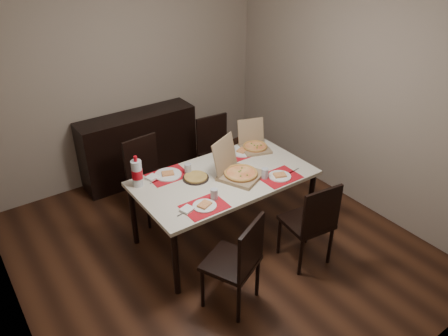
# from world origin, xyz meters

# --- Properties ---
(ground) EXTENTS (3.80, 4.00, 0.02)m
(ground) POSITION_xyz_m (0.00, 0.00, -0.01)
(ground) COLOR #402213
(ground) RESTS_ON ground
(room_walls) EXTENTS (3.84, 4.02, 2.62)m
(room_walls) POSITION_xyz_m (0.00, 0.43, 1.73)
(room_walls) COLOR gray
(room_walls) RESTS_ON ground
(sideboard) EXTENTS (1.50, 0.40, 0.90)m
(sideboard) POSITION_xyz_m (0.00, 1.78, 0.45)
(sideboard) COLOR black
(sideboard) RESTS_ON ground
(dining_table) EXTENTS (1.80, 1.00, 0.75)m
(dining_table) POSITION_xyz_m (0.18, 0.12, 0.68)
(dining_table) COLOR beige
(dining_table) RESTS_ON ground
(chair_near_left) EXTENTS (0.56, 0.56, 0.93)m
(chair_near_left) POSITION_xyz_m (-0.28, -0.74, 0.51)
(chair_near_left) COLOR black
(chair_near_left) RESTS_ON ground
(chair_near_right) EXTENTS (0.47, 0.47, 0.93)m
(chair_near_right) POSITION_xyz_m (0.62, -0.71, 0.51)
(chair_near_right) COLOR black
(chair_near_right) RESTS_ON ground
(chair_far_left) EXTENTS (0.46, 0.46, 0.93)m
(chair_far_left) POSITION_xyz_m (-0.27, 0.98, 0.51)
(chair_far_left) COLOR black
(chair_far_left) RESTS_ON ground
(chair_far_right) EXTENTS (0.45, 0.45, 0.93)m
(chair_far_right) POSITION_xyz_m (0.70, 1.02, 0.51)
(chair_far_right) COLOR black
(chair_far_right) RESTS_ON ground
(setting_near_left) EXTENTS (0.48, 0.30, 0.11)m
(setting_near_left) POSITION_xyz_m (-0.25, -0.19, 0.77)
(setting_near_left) COLOR red
(setting_near_left) RESTS_ON dining_table
(setting_near_right) EXTENTS (0.48, 0.30, 0.11)m
(setting_near_right) POSITION_xyz_m (0.60, -0.19, 0.77)
(setting_near_right) COLOR red
(setting_near_right) RESTS_ON dining_table
(setting_far_left) EXTENTS (0.45, 0.30, 0.11)m
(setting_far_left) POSITION_xyz_m (-0.24, 0.46, 0.77)
(setting_far_left) COLOR red
(setting_far_left) RESTS_ON dining_table
(setting_far_right) EXTENTS (0.42, 0.30, 0.11)m
(setting_far_right) POSITION_xyz_m (0.62, 0.43, 0.77)
(setting_far_right) COLOR red
(setting_far_right) RESTS_ON dining_table
(napkin_loose) EXTENTS (0.16, 0.16, 0.02)m
(napkin_loose) POSITION_xyz_m (0.29, 0.02, 0.76)
(napkin_loose) COLOR white
(napkin_loose) RESTS_ON dining_table
(pizza_box_center) EXTENTS (0.52, 0.54, 0.38)m
(pizza_box_center) POSITION_xyz_m (0.30, 0.04, 0.81)
(pizza_box_center) COLOR #8A6F4F
(pizza_box_center) RESTS_ON dining_table
(pizza_box_right) EXTENTS (0.39, 0.42, 0.31)m
(pizza_box_right) POSITION_xyz_m (0.82, 0.43, 0.80)
(pizza_box_right) COLOR #8A6F4F
(pizza_box_right) RESTS_ON dining_table
(faina_plate) EXTENTS (0.27, 0.27, 0.03)m
(faina_plate) POSITION_xyz_m (-0.07, 0.25, 0.76)
(faina_plate) COLOR black
(faina_plate) RESTS_ON dining_table
(dip_bowl) EXTENTS (0.14, 0.14, 0.03)m
(dip_bowl) POSITION_xyz_m (0.34, 0.28, 0.76)
(dip_bowl) COLOR white
(dip_bowl) RESTS_ON dining_table
(soda_bottle) EXTENTS (0.11, 0.11, 0.32)m
(soda_bottle) POSITION_xyz_m (-0.60, 0.48, 0.89)
(soda_bottle) COLOR silver
(soda_bottle) RESTS_ON dining_table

